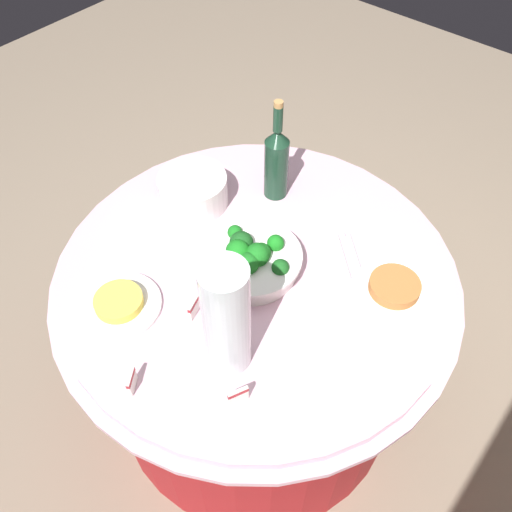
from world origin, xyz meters
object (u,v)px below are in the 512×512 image
object	(u,v)px
decorative_fruit_vase	(227,321)
serving_tongs	(349,254)
label_placard_rear	(194,307)
label_placard_front	(238,396)
broccoli_bowl	(251,259)
wine_bottle	(276,161)
plate_stack	(193,190)
label_placard_mid	(132,381)
food_plate_peanuts	(394,289)
food_plate_fried_egg	(119,304)

from	to	relation	value
decorative_fruit_vase	serving_tongs	size ratio (longest dim) A/B	2.30
label_placard_rear	label_placard_front	bearing A→B (deg)	66.30
broccoli_bowl	wine_bottle	bearing A→B (deg)	-153.27
plate_stack	decorative_fruit_vase	size ratio (longest dim) A/B	0.62
wine_bottle	serving_tongs	size ratio (longest dim) A/B	2.28
label_placard_mid	label_placard_rear	size ratio (longest dim) A/B	1.00
food_plate_peanuts	broccoli_bowl	bearing A→B (deg)	-61.52
broccoli_bowl	wine_bottle	distance (m)	0.33
plate_stack	label_placard_front	xyz separation A→B (m)	(0.41, 0.54, -0.02)
serving_tongs	label_placard_mid	xyz separation A→B (m)	(0.67, -0.16, 0.03)
broccoli_bowl	label_placard_rear	distance (m)	0.21
plate_stack	label_placard_mid	world-z (taller)	plate_stack
plate_stack	food_plate_peanuts	world-z (taller)	plate_stack
food_plate_fried_egg	label_placard_front	world-z (taller)	label_placard_front
broccoli_bowl	food_plate_peanuts	bearing A→B (deg)	118.48
label_placard_front	label_placard_rear	world-z (taller)	same
wine_bottle	label_placard_rear	bearing A→B (deg)	14.56
serving_tongs	label_placard_front	distance (m)	0.55
serving_tongs	food_plate_peanuts	distance (m)	0.17
wine_bottle	food_plate_peanuts	bearing A→B (deg)	78.59
label_placard_front	label_placard_rear	size ratio (longest dim) A/B	1.00
broccoli_bowl	food_plate_fried_egg	bearing A→B (deg)	-29.44
food_plate_fried_egg	label_placard_front	distance (m)	0.42
serving_tongs	label_placard_mid	distance (m)	0.69
wine_bottle	label_placard_front	size ratio (longest dim) A/B	6.11
food_plate_peanuts	label_placard_mid	xyz separation A→B (m)	(0.64, -0.32, 0.02)
serving_tongs	label_placard_rear	world-z (taller)	label_placard_rear
food_plate_fried_egg	label_placard_mid	xyz separation A→B (m)	(0.13, 0.20, 0.02)
label_placard_rear	wine_bottle	bearing A→B (deg)	-165.44
food_plate_fried_egg	plate_stack	bearing A→B (deg)	-162.72
broccoli_bowl	label_placard_front	distance (m)	0.40
food_plate_fried_egg	label_placard_mid	size ratio (longest dim) A/B	4.00
decorative_fruit_vase	label_placard_mid	size ratio (longest dim) A/B	6.18
broccoli_bowl	label_placard_mid	bearing A→B (deg)	2.51
plate_stack	serving_tongs	size ratio (longest dim) A/B	1.42
decorative_fruit_vase	wine_bottle	bearing A→B (deg)	-151.98
wine_bottle	decorative_fruit_vase	world-z (taller)	decorative_fruit_vase
decorative_fruit_vase	serving_tongs	xyz separation A→B (m)	(-0.47, 0.04, -0.16)
decorative_fruit_vase	label_placard_front	bearing A→B (deg)	52.17
broccoli_bowl	plate_stack	size ratio (longest dim) A/B	1.33
plate_stack	food_plate_fried_egg	xyz separation A→B (m)	(0.41, 0.13, -0.04)
serving_tongs	plate_stack	bearing A→B (deg)	-74.84
broccoli_bowl	label_placard_rear	xyz separation A→B (m)	(0.21, -0.01, -0.01)
label_placard_mid	label_placard_rear	bearing A→B (deg)	-171.83
wine_bottle	label_placard_front	distance (m)	0.72
plate_stack	decorative_fruit_vase	world-z (taller)	decorative_fruit_vase
wine_bottle	broccoli_bowl	bearing A→B (deg)	26.73
broccoli_bowl	serving_tongs	distance (m)	0.29
decorative_fruit_vase	label_placard_rear	size ratio (longest dim) A/B	6.18
food_plate_peanuts	label_placard_front	distance (m)	0.52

